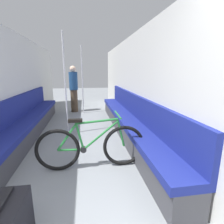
{
  "coord_description": "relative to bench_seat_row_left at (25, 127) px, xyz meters",
  "views": [
    {
      "loc": [
        0.15,
        -0.55,
        1.44
      ],
      "look_at": [
        0.7,
        2.93,
        0.61
      ],
      "focal_mm": 28.0,
      "sensor_mm": 36.0,
      "label": 1
    }
  ],
  "objects": [
    {
      "name": "passenger_standing",
      "position": [
        0.9,
        2.62,
        0.54
      ],
      "size": [
        0.3,
        0.3,
        1.63
      ],
      "rotation": [
        0.0,
        0.0,
        -2.55
      ],
      "color": "#473828",
      "rests_on": "ground"
    },
    {
      "name": "wall_right",
      "position": [
        2.49,
        0.01,
        0.84
      ],
      "size": [
        0.1,
        9.62,
        2.29
      ],
      "primitive_type": "cube",
      "color": "silver",
      "rests_on": "ground"
    },
    {
      "name": "wall_left",
      "position": [
        -0.25,
        0.01,
        0.84
      ],
      "size": [
        0.1,
        9.62,
        2.29
      ],
      "primitive_type": "cube",
      "color": "silver",
      "rests_on": "ground"
    },
    {
      "name": "bench_seat_row_left",
      "position": [
        0.0,
        0.0,
        0.0
      ],
      "size": [
        0.45,
        5.04,
        0.93
      ],
      "color": "#3D3D42",
      "rests_on": "ground"
    },
    {
      "name": "bench_seat_row_right",
      "position": [
        2.24,
        0.0,
        0.0
      ],
      "size": [
        0.45,
        5.04,
        0.93
      ],
      "color": "#3D3D42",
      "rests_on": "ground"
    },
    {
      "name": "bicycle",
      "position": [
        1.35,
        -1.32,
        0.04
      ],
      "size": [
        1.63,
        0.46,
        0.83
      ],
      "rotation": [
        0.0,
        0.0,
        -0.29
      ],
      "color": "black",
      "rests_on": "ground"
    },
    {
      "name": "grab_pole_near",
      "position": [
        1.22,
        2.34,
        0.8
      ],
      "size": [
        0.08,
        0.08,
        2.27
      ],
      "color": "gray",
      "rests_on": "ground"
    },
    {
      "name": "grab_pole_far",
      "position": [
        0.86,
        0.26,
        0.8
      ],
      "size": [
        0.08,
        0.08,
        2.27
      ],
      "color": "gray",
      "rests_on": "ground"
    }
  ]
}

